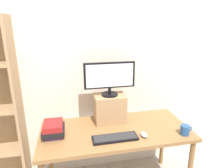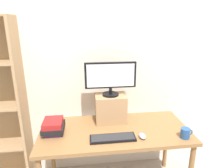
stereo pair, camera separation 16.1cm
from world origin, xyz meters
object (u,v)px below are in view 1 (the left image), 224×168
computer_monitor (110,77)px  book_stack (53,129)px  coffee_mug (185,130)px  keyboard (115,138)px  riser_box (110,108)px  computer_mouse (144,134)px  desk (115,136)px

computer_monitor → book_stack: (-0.59, -0.18, -0.43)m
book_stack → coffee_mug: 1.27m
keyboard → book_stack: (-0.56, 0.19, 0.06)m
riser_box → keyboard: bearing=-94.0°
computer_mouse → riser_box: bearing=123.4°
keyboard → computer_mouse: bearing=-2.3°
computer_mouse → coffee_mug: 0.41m
desk → coffee_mug: bearing=-20.6°
book_stack → keyboard: bearing=-18.6°
riser_box → coffee_mug: size_ratio=2.75×
computer_monitor → keyboard: size_ratio=1.26×
desk → computer_monitor: bearing=95.5°
riser_box → computer_monitor: size_ratio=0.61×
computer_monitor → computer_mouse: bearing=-56.5°
riser_box → computer_mouse: riser_box is taller
desk → riser_box: size_ratio=4.59×
keyboard → book_stack: size_ratio=1.82×
desk → computer_monitor: size_ratio=2.81×
desk → coffee_mug: 0.69m
desk → coffee_mug: (0.64, -0.24, 0.13)m
computer_monitor → coffee_mug: size_ratio=4.49×
desk → computer_monitor: 0.61m
riser_box → computer_monitor: (-0.00, -0.00, 0.35)m
computer_monitor → riser_box: bearing=90.0°
keyboard → riser_box: bearing=86.0°
computer_mouse → book_stack: 0.87m
computer_monitor → computer_mouse: size_ratio=5.14×
riser_box → computer_monitor: 0.35m
computer_mouse → book_stack: bearing=166.6°
riser_box → computer_mouse: (0.25, -0.38, -0.13)m
riser_box → book_stack: (-0.59, -0.18, -0.08)m
riser_box → keyboard: riser_box is taller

